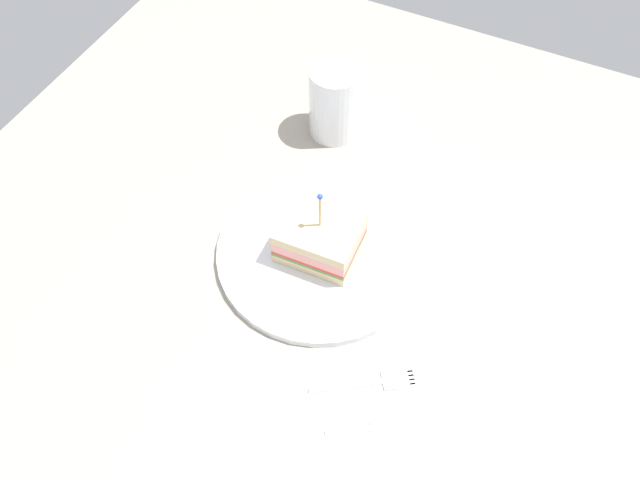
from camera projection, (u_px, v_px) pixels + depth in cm
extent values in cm
cube|color=#9E9384|center=(320.00, 259.00, 82.02)|extent=(103.72, 103.72, 2.00)
cylinder|color=white|center=(320.00, 252.00, 80.73)|extent=(26.12, 26.12, 1.16)
cube|color=beige|center=(319.00, 246.00, 79.72)|extent=(8.47, 9.84, 1.37)
cube|color=#478438|center=(319.00, 242.00, 78.99)|extent=(8.47, 9.84, 0.40)
cube|color=red|center=(319.00, 240.00, 78.62)|extent=(8.47, 9.84, 0.50)
cube|color=#E59389|center=(319.00, 235.00, 77.79)|extent=(8.47, 9.84, 1.53)
cube|color=beige|center=(319.00, 228.00, 76.60)|extent=(8.47, 9.84, 1.37)
cylinder|color=tan|center=(319.00, 213.00, 74.13)|extent=(0.30, 0.30, 6.03)
sphere|color=blue|center=(319.00, 196.00, 71.66)|extent=(0.70, 0.70, 0.70)
cylinder|color=silver|center=(335.00, 109.00, 90.56)|extent=(6.42, 6.42, 8.00)
cylinder|color=white|center=(335.00, 101.00, 89.33)|extent=(7.29, 7.29, 11.01)
cube|color=silver|center=(346.00, 386.00, 70.93)|extent=(5.07, 7.26, 0.35)
cube|color=silver|center=(398.00, 379.00, 71.37)|extent=(3.82, 4.22, 0.35)
cube|color=silver|center=(419.00, 383.00, 71.11)|extent=(1.25, 1.77, 0.35)
cube|color=silver|center=(418.00, 379.00, 71.40)|extent=(1.25, 1.77, 0.35)
cube|color=silver|center=(417.00, 374.00, 71.68)|extent=(1.25, 1.77, 0.35)
cube|color=silver|center=(416.00, 370.00, 71.96)|extent=(1.25, 1.77, 0.35)
cube|color=silver|center=(356.00, 430.00, 68.09)|extent=(4.03, 5.88, 0.35)
cube|color=silver|center=(403.00, 424.00, 68.42)|extent=(5.02, 6.71, 0.24)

